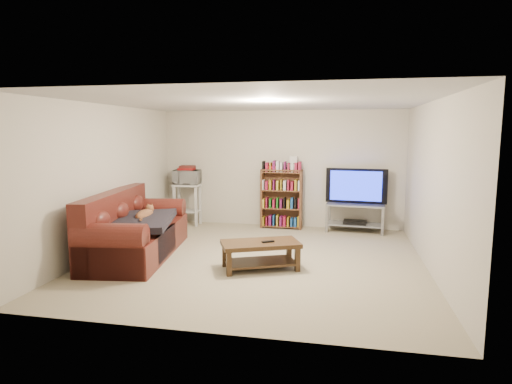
% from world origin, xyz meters
% --- Properties ---
extents(floor, '(5.00, 5.00, 0.00)m').
position_xyz_m(floor, '(0.00, 0.00, 0.00)').
color(floor, tan).
rests_on(floor, ground).
extents(ceiling, '(5.00, 5.00, 0.00)m').
position_xyz_m(ceiling, '(0.00, 0.00, 2.40)').
color(ceiling, white).
rests_on(ceiling, ground).
extents(wall_back, '(5.00, 0.00, 5.00)m').
position_xyz_m(wall_back, '(0.00, 2.50, 1.20)').
color(wall_back, beige).
rests_on(wall_back, ground).
extents(wall_front, '(5.00, 0.00, 5.00)m').
position_xyz_m(wall_front, '(0.00, -2.50, 1.20)').
color(wall_front, beige).
rests_on(wall_front, ground).
extents(wall_left, '(0.00, 5.00, 5.00)m').
position_xyz_m(wall_left, '(-2.50, 0.00, 1.20)').
color(wall_left, beige).
rests_on(wall_left, ground).
extents(wall_right, '(0.00, 5.00, 5.00)m').
position_xyz_m(wall_right, '(2.50, 0.00, 1.20)').
color(wall_right, beige).
rests_on(wall_right, ground).
extents(sofa, '(1.35, 2.52, 1.03)m').
position_xyz_m(sofa, '(-2.00, -0.16, 0.35)').
color(sofa, '#551C15').
rests_on(sofa, floor).
extents(blanket, '(1.17, 1.38, 0.20)m').
position_xyz_m(blanket, '(-1.79, -0.30, 0.59)').
color(blanket, black).
rests_on(blanket, sofa).
extents(cat, '(0.35, 0.69, 0.20)m').
position_xyz_m(cat, '(-1.82, -0.08, 0.65)').
color(cat, brown).
rests_on(cat, sofa).
extents(coffee_table, '(1.23, 0.94, 0.40)m').
position_xyz_m(coffee_table, '(0.13, -0.44, 0.28)').
color(coffee_table, '#3A2614').
rests_on(coffee_table, floor).
extents(remote, '(0.18, 0.14, 0.02)m').
position_xyz_m(remote, '(0.25, -0.44, 0.41)').
color(remote, black).
rests_on(remote, coffee_table).
extents(tv_stand, '(1.15, 0.60, 0.56)m').
position_xyz_m(tv_stand, '(1.53, 2.23, 0.37)').
color(tv_stand, '#999EA3').
rests_on(tv_stand, floor).
extents(television, '(1.21, 0.26, 0.69)m').
position_xyz_m(television, '(1.53, 2.23, 0.90)').
color(television, black).
rests_on(television, tv_stand).
extents(dvd_player, '(0.47, 0.35, 0.06)m').
position_xyz_m(dvd_player, '(1.53, 2.23, 0.19)').
color(dvd_player, black).
rests_on(dvd_player, tv_stand).
extents(bookshelf, '(0.85, 0.28, 1.21)m').
position_xyz_m(bookshelf, '(0.06, 2.26, 0.63)').
color(bookshelf, '#57341E').
rests_on(bookshelf, floor).
extents(shelf_clutter, '(0.62, 0.19, 0.28)m').
position_xyz_m(shelf_clutter, '(0.16, 2.27, 1.32)').
color(shelf_clutter, silver).
rests_on(shelf_clutter, bookshelf).
extents(microwave_stand, '(0.57, 0.43, 0.87)m').
position_xyz_m(microwave_stand, '(-1.94, 2.18, 0.56)').
color(microwave_stand, silver).
rests_on(microwave_stand, floor).
extents(microwave, '(0.56, 0.39, 0.30)m').
position_xyz_m(microwave, '(-1.94, 2.18, 1.02)').
color(microwave, silver).
rests_on(microwave, microwave_stand).
extents(game_boxes, '(0.33, 0.29, 0.05)m').
position_xyz_m(game_boxes, '(-1.94, 2.18, 1.20)').
color(game_boxes, maroon).
rests_on(game_boxes, microwave).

